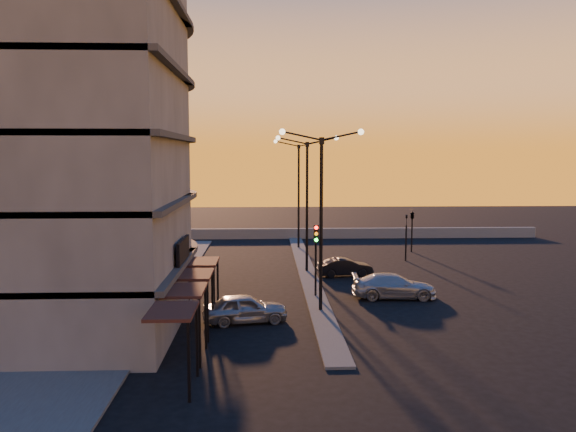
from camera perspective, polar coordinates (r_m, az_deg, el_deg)
The scene contains 14 objects.
ground at distance 29.87m, azimuth 3.32°, elevation -9.69°, with size 120.00×120.00×0.00m, color black.
sidewalk_west at distance 34.45m, azimuth -15.18°, elevation -7.64°, with size 5.00×40.00×0.12m, color #4A4A47.
median at distance 39.53m, azimuth 1.92°, elevation -5.65°, with size 1.20×36.00×0.12m, color #4A4A47.
parapet at distance 55.34m, azimuth 2.79°, elevation -1.78°, with size 44.00×0.50×1.00m, color slate.
building at distance 30.95m, azimuth -24.00°, elevation 12.61°, with size 14.35×17.08×25.00m.
streetlamp_near at distance 28.84m, azimuth 3.39°, elevation 1.05°, with size 4.32×0.32×9.51m.
streetlamp_mid at distance 38.78m, azimuth 1.95°, elevation 2.38°, with size 4.32×0.32×9.51m.
streetlamp_far at distance 48.74m, azimuth 1.09°, elevation 3.17°, with size 4.32×0.32×9.51m.
traffic_light_main at distance 32.03m, azimuth 2.86°, elevation -3.31°, with size 0.28×0.44×4.25m.
signal_east_a at distance 44.38m, azimuth 11.91°, elevation -2.02°, with size 0.13×0.16×3.60m.
signal_east_b at distance 48.46m, azimuth 12.51°, elevation 0.04°, with size 0.42×1.99×3.60m.
car_hatchback at distance 27.94m, azimuth -4.37°, elevation -9.32°, with size 1.67×4.14×1.41m, color #919498.
car_sedan at distance 38.42m, azimuth 5.81°, elevation -5.19°, with size 1.29×3.70×1.22m, color black.
car_wagon at distance 33.03m, azimuth 10.72°, elevation -6.99°, with size 1.95×4.80×1.39m, color #A4A8AB.
Camera 1 is at (-2.82, -28.59, 8.18)m, focal length 35.00 mm.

